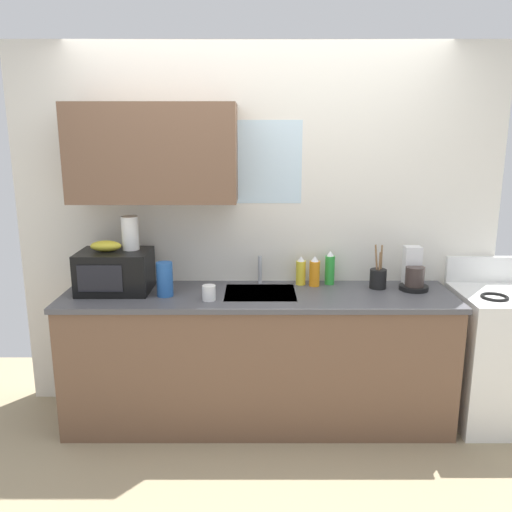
% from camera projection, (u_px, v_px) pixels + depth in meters
% --- Properties ---
extents(kitchen_wall_assembly, '(3.31, 0.42, 2.50)m').
position_uv_depth(kitchen_wall_assembly, '(236.00, 216.00, 3.58)').
color(kitchen_wall_assembly, silver).
rests_on(kitchen_wall_assembly, ground).
extents(counter_unit, '(2.54, 0.63, 0.90)m').
position_uv_depth(counter_unit, '(256.00, 357.00, 3.49)').
color(counter_unit, brown).
rests_on(counter_unit, ground).
extents(sink_faucet, '(0.03, 0.03, 0.19)m').
position_uv_depth(sink_faucet, '(258.00, 270.00, 3.60)').
color(sink_faucet, '#B2B5BA').
rests_on(sink_faucet, counter_unit).
extents(stove_range, '(0.60, 0.60, 1.08)m').
position_uv_depth(stove_range, '(496.00, 356.00, 3.50)').
color(stove_range, white).
rests_on(stove_range, ground).
extents(microwave, '(0.46, 0.35, 0.27)m').
position_uv_depth(microwave, '(113.00, 272.00, 3.40)').
color(microwave, black).
rests_on(microwave, counter_unit).
extents(banana_bunch, '(0.20, 0.11, 0.07)m').
position_uv_depth(banana_bunch, '(104.00, 246.00, 3.36)').
color(banana_bunch, gold).
rests_on(banana_bunch, microwave).
extents(paper_towel_roll, '(0.11, 0.11, 0.22)m').
position_uv_depth(paper_towel_roll, '(128.00, 233.00, 3.39)').
color(paper_towel_roll, white).
rests_on(paper_towel_roll, microwave).
extents(coffee_maker, '(0.19, 0.21, 0.28)m').
position_uv_depth(coffee_maker, '(411.00, 273.00, 3.47)').
color(coffee_maker, black).
rests_on(coffee_maker, counter_unit).
extents(dish_soap_bottle_yellow, '(0.07, 0.07, 0.20)m').
position_uv_depth(dish_soap_bottle_yellow, '(299.00, 271.00, 3.57)').
color(dish_soap_bottle_yellow, yellow).
rests_on(dish_soap_bottle_yellow, counter_unit).
extents(dish_soap_bottle_orange, '(0.07, 0.07, 0.21)m').
position_uv_depth(dish_soap_bottle_orange, '(312.00, 272.00, 3.54)').
color(dish_soap_bottle_orange, orange).
rests_on(dish_soap_bottle_orange, counter_unit).
extents(dish_soap_bottle_green, '(0.07, 0.07, 0.23)m').
position_uv_depth(dish_soap_bottle_green, '(328.00, 269.00, 3.58)').
color(dish_soap_bottle_green, green).
rests_on(dish_soap_bottle_green, counter_unit).
extents(cereal_canister, '(0.10, 0.10, 0.22)m').
position_uv_depth(cereal_canister, '(163.00, 279.00, 3.31)').
color(cereal_canister, '#2659A5').
rests_on(cereal_canister, counter_unit).
extents(mug_white, '(0.08, 0.08, 0.09)m').
position_uv_depth(mug_white, '(207.00, 293.00, 3.24)').
color(mug_white, white).
rests_on(mug_white, counter_unit).
extents(utensil_crock, '(0.11, 0.11, 0.30)m').
position_uv_depth(utensil_crock, '(376.00, 278.00, 3.49)').
color(utensil_crock, black).
rests_on(utensil_crock, counter_unit).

